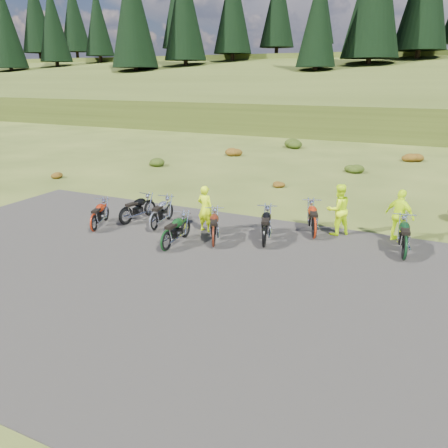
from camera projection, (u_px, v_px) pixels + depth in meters
The scene contains 35 objects.
ground at pixel (198, 249), 14.18m from camera, with size 300.00×300.00×0.00m, color #354416.
gravel_pad at pixel (165, 273), 12.46m from camera, with size 20.00×12.00×0.04m, color black.
hill_slope at pixel (380, 120), 57.06m from camera, with size 300.00×46.00×3.00m, color #364316, non-canonical shape.
hill_plateau at pixel (408, 99), 108.52m from camera, with size 300.00×90.00×9.17m, color #364316.
conifer_9 at pixel (35, 14), 101.52m from camera, with size 7.48×7.48×19.00m.
conifer_10 at pixel (74, 16), 104.28m from camera, with size 7.04×7.04×18.00m.
conifer_11 at pixel (5, 26), 81.93m from camera, with size 6.60×6.60×17.00m.
conifer_12 at pixel (53, 23), 84.43m from camera, with size 6.16×6.16×16.00m.
conifer_13 at pixel (98, 21), 86.94m from camera, with size 5.72×5.72×15.00m.
conifer_14 at pixel (140, 19), 89.45m from camera, with size 5.28×5.28×14.00m.
conifer_15 at pixel (180, 2), 91.03m from camera, with size 7.92×7.92×20.00m.
conifer_16 at pixel (132, 10), 68.73m from camera, with size 7.48×7.48×19.00m.
conifer_17 at pixel (184, 8), 71.24m from camera, with size 7.04×7.04×18.00m.
conifer_18 at pixel (233, 6), 73.75m from camera, with size 6.60×6.60×17.00m.
conifer_19 at pixel (278, 4), 76.26m from camera, with size 6.16×6.16×16.00m.
conifer_20 at pixel (320, 5), 78.89m from camera, with size 5.72×5.72×15.00m.
conifer_21 at pixel (318, 18), 56.66m from camera, with size 5.28×5.28×14.00m.
shrub_0 at pixel (58, 174), 24.08m from camera, with size 0.77×0.77×0.45m, color #6A300D.
shrub_1 at pixel (156, 161), 27.43m from camera, with size 1.03×1.03×0.61m, color #1D330C.
shrub_2 at pixel (232, 151), 30.79m from camera, with size 1.30×1.30×0.77m, color #6A300D.
shrub_3 at pixel (294, 142), 34.14m from camera, with size 1.56×1.56×0.92m, color #1D330C.
shrub_4 at pixel (277, 183), 22.16m from camera, with size 0.77×0.77×0.45m, color #6A300D.
shrub_5 at pixel (353, 167), 25.51m from camera, with size 1.03×1.03×0.61m, color #1D330C.
shrub_6 at pixel (412, 156), 28.86m from camera, with size 1.30×1.30×0.77m, color #6A300D.
motorcycle_0 at pixel (126, 225), 16.51m from camera, with size 1.92×0.64×1.01m, color black, non-canonical shape.
motorcycle_1 at pixel (95, 232), 15.77m from camera, with size 1.85×0.62×0.97m, color maroon, non-canonical shape.
motorcycle_2 at pixel (167, 252), 14.01m from camera, with size 1.96×0.65×1.03m, color #0E3312, non-canonical shape.
motorcycle_3 at pixel (154, 232), 15.81m from camera, with size 2.03×0.68×1.06m, color #BBBCC1, non-canonical shape.
motorcycle_4 at pixel (214, 248), 14.33m from camera, with size 1.99×0.66×1.04m, color #4E1A0D, non-canonical shape.
motorcycle_5 at pixel (264, 248), 14.30m from camera, with size 2.13×0.71×1.11m, color black, non-canonical shape.
motorcycle_6 at pixel (314, 239), 15.08m from camera, with size 2.09×0.70×1.10m, color #94240A, non-canonical shape.
motorcycle_7 at pixel (403, 261), 13.31m from camera, with size 2.16×0.72×1.13m, color black, non-canonical shape.
person_middle at pixel (205, 209), 15.56m from camera, with size 0.61×0.40×1.67m, color #C9F10C.
person_right_a at pixel (338, 210), 15.22m from camera, with size 0.88×0.69×1.81m, color #C9F10C.
person_right_b at pixel (400, 216), 14.59m from camera, with size 1.05×0.44×1.78m, color #C9F10C.
Camera 1 is at (6.36, -11.56, 5.32)m, focal length 35.00 mm.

